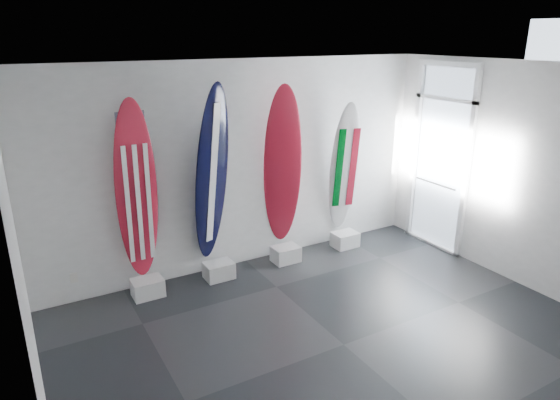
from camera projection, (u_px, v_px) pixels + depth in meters
floor at (344, 345)px, 5.54m from camera, size 6.00×6.00×0.00m
ceiling at (357, 69)px, 4.58m from camera, size 6.00×6.00×0.00m
wall_back at (244, 166)px, 7.12m from camera, size 6.00×0.00×6.00m
wall_left at (25, 292)px, 3.65m from camera, size 0.00×5.00×5.00m
wall_right at (533, 179)px, 6.47m from camera, size 0.00×5.00×5.00m
display_block_usa at (148, 288)px, 6.54m from camera, size 0.40×0.30×0.24m
surfboard_usa at (137, 192)px, 6.21m from camera, size 0.55×0.22×2.38m
display_block_navy at (219, 270)px, 7.02m from camera, size 0.40×0.30×0.24m
surfboard_navy at (212, 176)px, 6.66m from camera, size 0.69×0.61×2.52m
display_block_swiss at (286, 254)px, 7.54m from camera, size 0.40×0.30×0.24m
surfboard_swiss at (283, 168)px, 7.19m from camera, size 0.70×0.65×2.46m
display_block_italy at (345, 239)px, 8.07m from camera, size 0.40×0.30×0.24m
surfboard_italy at (344, 168)px, 7.78m from camera, size 0.58×0.53×2.13m
wall_outlet at (74, 278)px, 6.32m from camera, size 0.09×0.02×0.13m
glass_door at (440, 160)px, 7.76m from camera, size 0.12×1.16×2.85m
balcony at (489, 202)px, 8.68m from camera, size 2.80×2.20×1.20m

